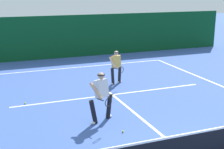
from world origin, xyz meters
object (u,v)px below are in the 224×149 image
(player_far, at_px, (116,66))
(tennis_ball_extra, at_px, (123,132))
(tennis_ball, at_px, (25,103))
(player_near, at_px, (101,95))

(player_far, bearing_deg, tennis_ball_extra, 48.03)
(tennis_ball, xyz_separation_m, tennis_ball_extra, (2.47, -3.64, 0.00))
(player_near, xyz_separation_m, tennis_ball, (-2.16, 2.56, -0.88))
(player_near, height_order, tennis_ball_extra, player_near)
(player_far, bearing_deg, player_near, 39.39)
(tennis_ball_extra, bearing_deg, player_far, 70.29)
(player_near, relative_size, player_far, 1.08)
(player_far, xyz_separation_m, tennis_ball_extra, (-1.75, -4.88, -0.80))
(player_near, relative_size, tennis_ball, 25.06)
(player_far, distance_m, tennis_ball, 4.47)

